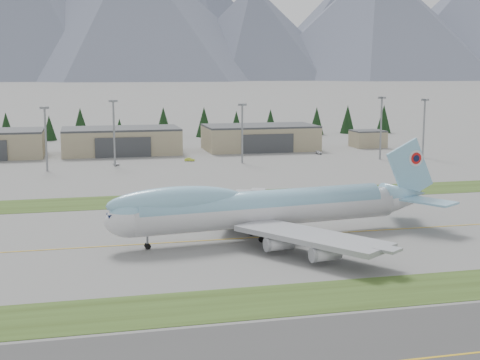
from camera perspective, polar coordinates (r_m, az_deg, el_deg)
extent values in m
plane|color=#61615F|center=(139.27, -0.22, -5.03)|extent=(7000.00, 7000.00, 0.00)
cube|color=#314318|center=(104.20, 4.58, -10.10)|extent=(400.00, 14.00, 0.08)
cube|color=#314318|center=(182.33, -3.43, -1.58)|extent=(400.00, 18.00, 0.08)
cube|color=gold|center=(139.27, -0.22, -5.03)|extent=(400.00, 0.40, 0.02)
cylinder|color=silver|center=(138.80, 2.33, -2.60)|extent=(57.10, 13.19, 6.58)
cylinder|color=#83B9D6|center=(138.18, 1.94, -2.13)|extent=(53.01, 12.21, 6.08)
ellipsoid|color=silver|center=(130.90, -9.25, -3.45)|extent=(11.23, 7.77, 6.58)
ellipsoid|color=#83B9D6|center=(130.64, -9.26, -2.93)|extent=(9.40, 6.57, 5.58)
ellipsoid|color=#83B9D6|center=(132.19, -5.40, -1.85)|extent=(28.41, 8.83, 6.08)
cube|color=#0C1433|center=(130.03, -10.80, -2.99)|extent=(2.46, 2.87, 1.31)
cone|color=silver|center=(154.41, 13.88, -1.64)|extent=(12.83, 7.83, 6.45)
cone|color=#83B9D6|center=(154.19, 13.90, -1.19)|extent=(11.75, 7.14, 5.87)
cube|color=#83B9D6|center=(153.84, 14.30, 0.91)|extent=(12.25, 2.04, 13.98)
cylinder|color=silver|center=(154.52, 14.62, 1.84)|extent=(3.64, 0.63, 3.65)
cylinder|color=red|center=(154.60, 14.60, 1.85)|extent=(2.64, 0.51, 2.63)
cylinder|color=#0C1433|center=(154.69, 14.58, 1.85)|extent=(1.53, 0.38, 1.52)
cube|color=#83B9D6|center=(160.37, 13.29, -0.99)|extent=(9.26, 12.48, 0.47)
cube|color=#83B9D6|center=(150.56, 15.82, -1.76)|extent=(11.03, 12.67, 0.47)
cube|color=#96989E|center=(155.12, 0.67, -2.00)|extent=(19.99, 31.80, 1.01)
cube|color=#96989E|center=(125.19, 6.10, -4.83)|extent=(25.22, 30.45, 1.01)
cylinder|color=silver|center=(150.23, -0.45, -3.12)|extent=(5.53, 3.13, 2.53)
cylinder|color=silver|center=(160.54, 0.09, -2.30)|extent=(5.53, 3.13, 2.53)
cylinder|color=silver|center=(127.33, 3.39, -5.44)|extent=(5.53, 3.13, 2.53)
cylinder|color=silver|center=(121.20, 7.34, -6.28)|extent=(5.53, 3.13, 2.53)
cylinder|color=gray|center=(132.58, -7.90, -5.33)|extent=(0.49, 0.49, 2.43)
cylinder|color=gray|center=(142.01, 1.28, -4.20)|extent=(0.63, 0.63, 2.63)
cylinder|color=gray|center=(136.54, 2.21, -4.76)|extent=(0.63, 0.63, 2.63)
cylinder|color=gray|center=(143.88, 3.17, -4.03)|extent=(0.63, 0.63, 2.63)
cylinder|color=gray|center=(138.48, 4.16, -4.58)|extent=(0.63, 0.63, 2.63)
cylinder|color=black|center=(132.37, -7.86, -5.64)|extent=(1.15, 0.48, 1.11)
cylinder|color=black|center=(133.13, -7.93, -5.56)|extent=(1.15, 0.48, 1.11)
cylinder|color=black|center=(142.18, 1.28, -4.48)|extent=(1.27, 0.65, 1.22)
cylinder|color=black|center=(136.71, 2.21, -5.05)|extent=(1.27, 0.65, 1.22)
cylinder|color=black|center=(144.05, 3.16, -4.31)|extent=(1.27, 0.65, 1.22)
cylinder|color=black|center=(138.65, 4.15, -4.86)|extent=(1.27, 0.65, 1.22)
cube|color=gray|center=(283.37, -10.10, 3.25)|extent=(48.00, 26.00, 10.00)
cube|color=#37393C|center=(282.85, -10.14, 4.34)|extent=(48.00, 26.00, 0.80)
cube|color=#37393C|center=(270.28, -9.93, 2.75)|extent=(22.08, 0.60, 8.00)
cube|color=gray|center=(292.84, 1.72, 3.59)|extent=(48.00, 26.00, 10.00)
cube|color=#37393C|center=(292.34, 1.72, 4.64)|extent=(48.00, 26.00, 0.80)
cube|color=#37393C|center=(280.19, 2.42, 3.12)|extent=(22.08, 0.60, 8.00)
cube|color=gray|center=(307.85, 10.86, 3.43)|extent=(14.00, 12.00, 7.00)
cube|color=#37393C|center=(307.49, 10.88, 4.13)|extent=(14.00, 12.00, 0.60)
cylinder|color=gray|center=(239.71, -16.23, 3.29)|extent=(0.70, 0.70, 21.40)
cube|color=gray|center=(238.85, -16.35, 5.94)|extent=(3.20, 3.20, 0.80)
cylinder|color=gray|center=(245.15, -10.69, 3.84)|extent=(0.70, 0.70, 23.20)
cube|color=gray|center=(244.30, -10.78, 6.64)|extent=(3.20, 3.20, 0.80)
cylinder|color=gray|center=(249.51, 0.19, 3.90)|extent=(0.70, 0.70, 21.45)
cube|color=gray|center=(248.68, 0.20, 6.45)|extent=(3.20, 3.20, 0.80)
cylinder|color=gray|center=(265.20, 11.93, 4.26)|extent=(0.70, 0.70, 23.59)
cube|color=gray|center=(264.42, 12.02, 6.89)|extent=(3.20, 3.20, 0.80)
cylinder|color=gray|center=(274.60, 15.41, 4.18)|extent=(0.70, 0.70, 22.53)
cube|color=gray|center=(273.85, 15.52, 6.61)|extent=(3.20, 3.20, 0.80)
imported|color=white|center=(248.94, -10.53, 1.24)|extent=(2.65, 4.30, 1.37)
imported|color=#AFC230|center=(256.69, -4.32, 1.62)|extent=(4.13, 2.65, 1.28)
imported|color=#AFB0B4|center=(279.08, 6.72, 2.21)|extent=(1.96, 4.57, 1.31)
cone|color=black|center=(346.13, -19.32, 4.32)|extent=(7.96, 7.96, 14.22)
cone|color=black|center=(343.81, -15.96, 4.30)|extent=(6.96, 6.96, 12.42)
cone|color=black|center=(347.34, -13.46, 4.73)|extent=(8.82, 8.82, 15.75)
cone|color=black|center=(344.73, -10.24, 4.34)|extent=(5.71, 5.71, 10.19)
cone|color=black|center=(348.05, -6.55, 4.93)|extent=(8.77, 8.77, 15.67)
cone|color=black|center=(348.45, -3.08, 4.98)|extent=(8.74, 8.74, 15.61)
cone|color=black|center=(350.26, -0.31, 4.83)|extent=(7.52, 7.52, 13.43)
cone|color=black|center=(354.46, 2.62, 4.94)|extent=(7.93, 7.93, 14.16)
cone|color=black|center=(363.78, 6.55, 5.05)|extent=(8.27, 8.27, 14.77)
cone|color=black|center=(372.45, 9.17, 5.15)|extent=(8.68, 8.68, 15.50)
cone|color=black|center=(380.18, 12.17, 5.14)|extent=(8.67, 8.67, 15.49)
cone|color=#454B5D|center=(2378.18, -17.83, 13.20)|extent=(917.19, 917.19, 419.11)
cone|color=#454B5D|center=(2341.37, -9.10, 14.00)|extent=(1041.72, 1041.72, 451.83)
cone|color=#454B5D|center=(2353.40, 1.03, 12.52)|extent=(690.00, 690.00, 323.01)
cone|color=silver|center=(2360.60, 1.04, 14.86)|extent=(262.20, 262.20, 129.20)
cone|color=#454B5D|center=(2490.06, 11.49, 13.19)|extent=(979.31, 979.31, 411.83)
cone|color=#454B5D|center=(3043.64, -16.90, 13.07)|extent=(995.08, 995.08, 497.54)
cone|color=#454B5D|center=(3084.47, -3.45, 13.28)|extent=(971.54, 971.54, 485.77)
cone|color=#454B5D|center=(3277.60, 9.01, 12.79)|extent=(932.75, 932.75, 466.38)
cone|color=#454B5D|center=(3599.82, 19.62, 12.19)|extent=(965.73, 965.73, 482.87)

